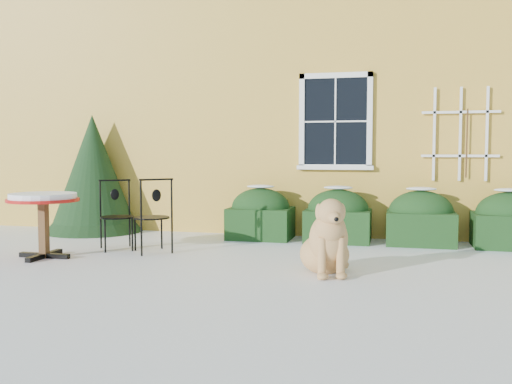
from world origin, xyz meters
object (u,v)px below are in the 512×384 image
(evergreen_shrub, at_px, (93,185))
(bistro_table, at_px, (43,204))
(dog, at_px, (327,243))
(patio_chair_near, at_px, (153,216))
(patio_chair_far, at_px, (117,215))

(evergreen_shrub, xyz_separation_m, bistro_table, (0.68, -2.55, -0.12))
(evergreen_shrub, distance_m, bistro_table, 2.64)
(dog, bearing_deg, patio_chair_near, 142.44)
(patio_chair_near, bearing_deg, dog, 119.16)
(evergreen_shrub, xyz_separation_m, patio_chair_far, (1.32, -1.65, -0.34))
(dog, bearing_deg, bistro_table, 158.77)
(patio_chair_near, relative_size, patio_chair_far, 1.04)
(evergreen_shrub, height_order, patio_chair_far, evergreen_shrub)
(bistro_table, xyz_separation_m, dog, (3.93, -0.15, -0.36))
(bistro_table, relative_size, dog, 0.91)
(bistro_table, bearing_deg, evergreen_shrub, 105.02)
(patio_chair_near, bearing_deg, bistro_table, -12.87)
(patio_chair_near, relative_size, dog, 1.03)
(evergreen_shrub, height_order, patio_chair_near, evergreen_shrub)
(patio_chair_far, bearing_deg, dog, -54.43)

